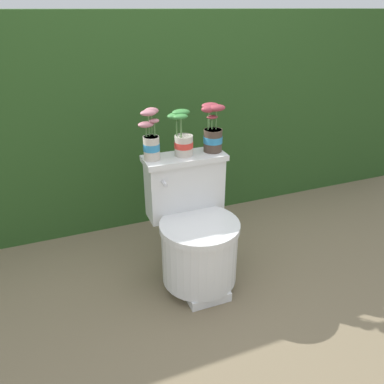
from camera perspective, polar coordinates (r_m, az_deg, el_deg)
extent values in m
plane|color=#75664C|center=(2.15, 1.81, -14.54)|extent=(12.00, 12.00, 0.00)
cube|color=#284C1E|center=(2.95, -8.09, 12.17)|extent=(4.37, 0.93, 1.40)
cube|color=silver|center=(2.16, 1.09, -13.39)|extent=(0.22, 0.37, 0.05)
cylinder|color=silver|center=(2.05, 1.13, -9.43)|extent=(0.41, 0.41, 0.31)
cylinder|color=silver|center=(1.95, 1.18, -5.25)|extent=(0.42, 0.42, 0.04)
cube|color=silver|center=(2.07, -1.11, 0.64)|extent=(0.42, 0.16, 0.32)
cube|color=silver|center=(2.00, -1.15, 5.19)|extent=(0.45, 0.18, 0.03)
cylinder|color=silver|center=(1.90, -4.20, 1.28)|extent=(0.02, 0.05, 0.02)
cylinder|color=beige|center=(1.93, -6.18, 6.66)|extent=(0.08, 0.08, 0.12)
cylinder|color=#2D84BC|center=(1.93, -6.19, 6.83)|extent=(0.09, 0.09, 0.04)
cylinder|color=#332319|center=(1.91, -6.26, 8.22)|extent=(0.08, 0.08, 0.01)
cylinder|color=#4C753D|center=(1.93, -6.13, 10.28)|extent=(0.01, 0.01, 0.11)
ellipsoid|color=#B26B75|center=(1.91, -6.23, 12.19)|extent=(0.07, 0.05, 0.03)
cylinder|color=#4C753D|center=(1.91, -6.98, 9.15)|extent=(0.01, 0.01, 0.05)
ellipsoid|color=#B26B75|center=(1.90, -7.04, 10.17)|extent=(0.08, 0.06, 0.03)
cylinder|color=#4C753D|center=(1.90, -6.57, 10.03)|extent=(0.01, 0.01, 0.11)
ellipsoid|color=#B26B75|center=(1.89, -6.67, 11.88)|extent=(0.08, 0.06, 0.03)
cylinder|color=#4C753D|center=(1.91, -5.73, 9.52)|extent=(0.01, 0.01, 0.07)
ellipsoid|color=#B26B75|center=(1.90, -5.79, 10.73)|extent=(0.05, 0.04, 0.02)
cylinder|color=beige|center=(1.98, -1.27, 7.09)|extent=(0.10, 0.10, 0.11)
cylinder|color=red|center=(1.98, -1.27, 7.24)|extent=(0.10, 0.10, 0.03)
cylinder|color=#332319|center=(1.97, -1.29, 8.41)|extent=(0.09, 0.09, 0.01)
cylinder|color=#4C753D|center=(1.96, -1.65, 10.23)|extent=(0.01, 0.01, 0.11)
ellipsoid|color=#387F38|center=(1.94, -1.68, 12.07)|extent=(0.09, 0.07, 0.03)
cylinder|color=#4C753D|center=(1.95, -2.35, 9.88)|extent=(0.01, 0.01, 0.10)
ellipsoid|color=#387F38|center=(1.93, -2.38, 11.51)|extent=(0.10, 0.07, 0.03)
cylinder|color=#4C753D|center=(1.92, -1.73, 9.73)|extent=(0.01, 0.01, 0.10)
ellipsoid|color=#387F38|center=(1.90, -1.76, 11.43)|extent=(0.08, 0.05, 0.02)
cylinder|color=#47382D|center=(2.04, 3.19, 7.85)|extent=(0.10, 0.10, 0.12)
cylinder|color=#2D84BC|center=(2.04, 3.20, 8.01)|extent=(0.10, 0.10, 0.04)
cylinder|color=#332319|center=(2.03, 3.23, 9.31)|extent=(0.09, 0.09, 0.01)
cylinder|color=#4C753D|center=(2.02, 3.08, 10.36)|extent=(0.01, 0.01, 0.06)
ellipsoid|color=#93333D|center=(2.01, 3.11, 11.34)|extent=(0.06, 0.04, 0.02)
cylinder|color=#4C753D|center=(2.04, 2.73, 11.25)|extent=(0.01, 0.01, 0.11)
ellipsoid|color=#93333D|center=(2.02, 2.77, 13.03)|extent=(0.10, 0.07, 0.03)
cylinder|color=#4C753D|center=(2.02, 3.71, 10.93)|extent=(0.01, 0.01, 0.10)
ellipsoid|color=#93333D|center=(2.00, 3.76, 12.66)|extent=(0.10, 0.07, 0.03)
cylinder|color=#4C753D|center=(2.01, 2.51, 10.82)|extent=(0.01, 0.01, 0.10)
ellipsoid|color=#93333D|center=(1.99, 2.55, 12.51)|extent=(0.08, 0.06, 0.04)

